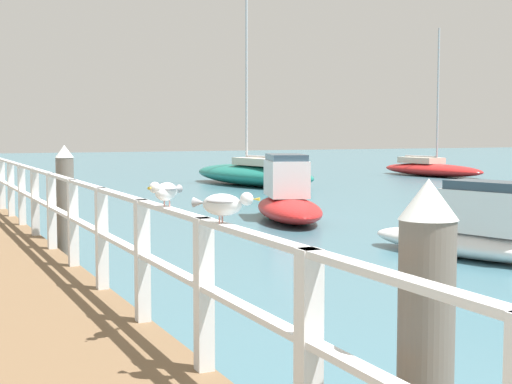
# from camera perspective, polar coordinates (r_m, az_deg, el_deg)

# --- Properties ---
(pier_railing) EXTENTS (0.12, 22.09, 1.11)m
(pier_railing) POSITION_cam_1_polar(r_m,az_deg,el_deg) (11.56, -15.00, -0.76)
(pier_railing) COLOR white
(pier_railing) RESTS_ON pier_deck
(dock_piling_near) EXTENTS (0.29, 0.29, 2.05)m
(dock_piling_near) POSITION_cam_1_polar(r_m,az_deg,el_deg) (3.98, 12.49, -13.75)
(dock_piling_near) COLOR #6B6056
(dock_piling_near) RESTS_ON ground_plane
(dock_piling_far) EXTENTS (0.29, 0.29, 2.05)m
(dock_piling_far) POSITION_cam_1_polar(r_m,az_deg,el_deg) (12.59, -14.02, -1.20)
(dock_piling_far) COLOR #6B6056
(dock_piling_far) RESTS_ON ground_plane
(seagull_foreground) EXTENTS (0.37, 0.37, 0.21)m
(seagull_foreground) POSITION_cam_1_polar(r_m,az_deg,el_deg) (5.11, -2.44, -0.86)
(seagull_foreground) COLOR white
(seagull_foreground) RESTS_ON pier_railing
(seagull_background) EXTENTS (0.39, 0.35, 0.21)m
(seagull_background) POSITION_cam_1_polar(r_m,az_deg,el_deg) (6.24, -6.75, 0.11)
(seagull_background) COLOR white
(seagull_background) RESTS_ON pier_railing
(boat_1) EXTENTS (3.65, 8.13, 10.58)m
(boat_1) POSITION_cam_1_polar(r_m,az_deg,el_deg) (31.73, -0.26, 1.40)
(boat_1) COLOR #197266
(boat_1) RESTS_ON ground_plane
(boat_3) EXTENTS (2.78, 4.73, 1.67)m
(boat_3) POSITION_cam_1_polar(r_m,az_deg,el_deg) (19.47, 2.40, -0.48)
(boat_3) COLOR red
(boat_3) RESTS_ON ground_plane
(boat_5) EXTENTS (2.29, 4.41, 1.39)m
(boat_5) POSITION_cam_1_polar(r_m,az_deg,el_deg) (14.18, 16.09, -2.93)
(boat_5) COLOR white
(boat_5) RESTS_ON ground_plane
(boat_6) EXTENTS (2.76, 6.66, 7.26)m
(boat_6) POSITION_cam_1_polar(r_m,az_deg,el_deg) (39.22, 12.90, 1.72)
(boat_6) COLOR red
(boat_6) RESTS_ON ground_plane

